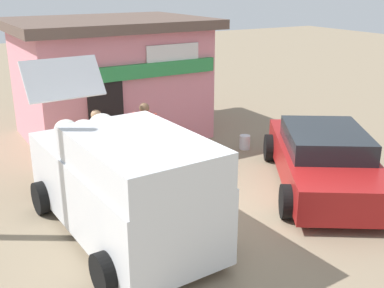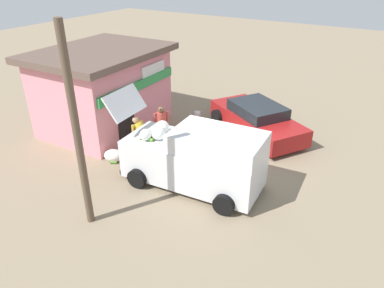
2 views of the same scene
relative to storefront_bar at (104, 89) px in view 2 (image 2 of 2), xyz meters
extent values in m
plane|color=gray|center=(0.18, -5.62, -1.68)|extent=(60.00, 60.00, 0.00)
cube|color=pink|center=(0.00, 0.01, -0.16)|extent=(4.82, 3.70, 3.05)
cube|color=green|center=(0.05, -1.83, 0.45)|extent=(4.48, 0.25, 0.36)
cube|color=black|center=(-0.80, -1.82, -0.68)|extent=(0.90, 0.09, 2.00)
cube|color=white|center=(1.09, -1.78, 0.75)|extent=(1.50, 0.10, 0.60)
cube|color=brown|center=(0.00, 0.01, 1.49)|extent=(5.38, 4.26, 0.25)
cube|color=silver|center=(-1.88, -5.45, -0.88)|extent=(2.10, 4.47, 1.25)
cube|color=silver|center=(-1.82, -6.27, 0.02)|extent=(1.91, 2.82, 0.57)
cube|color=black|center=(-1.72, -7.57, 0.00)|extent=(1.52, 0.19, 0.43)
cube|color=silver|center=(-2.06, -3.01, 0.68)|extent=(1.64, 0.69, 0.79)
ellipsoid|color=silver|center=(-2.11, -4.34, -0.06)|extent=(0.49, 0.41, 0.41)
ellipsoid|color=silver|center=(-1.70, -4.17, -0.05)|extent=(0.51, 0.43, 0.43)
ellipsoid|color=silver|center=(-2.36, -4.02, -0.08)|extent=(0.44, 0.36, 0.36)
cylinder|color=#599630|center=(-2.36, -4.16, -0.20)|extent=(0.14, 0.26, 0.11)
cylinder|color=olive|center=(-2.13, -3.83, -0.18)|extent=(0.24, 0.26, 0.15)
cylinder|color=#64A02E|center=(-2.37, -3.93, -0.19)|extent=(0.25, 0.27, 0.14)
cylinder|color=#57A232|center=(-2.27, -4.04, -0.19)|extent=(0.22, 0.27, 0.15)
cube|color=black|center=(-2.05, -3.23, -1.43)|extent=(1.69, 0.21, 0.16)
cube|color=red|center=(-2.74, -3.28, -0.82)|extent=(0.14, 0.07, 0.20)
cube|color=red|center=(-1.35, -3.17, -0.82)|extent=(0.14, 0.07, 0.20)
cylinder|color=black|center=(-2.73, -6.99, -1.37)|extent=(0.27, 0.65, 0.63)
cylinder|color=black|center=(-0.81, -6.85, -1.37)|extent=(0.27, 0.65, 0.63)
cylinder|color=black|center=(-2.95, -4.04, -1.37)|extent=(0.27, 0.65, 0.63)
cylinder|color=black|center=(-1.03, -3.90, -1.37)|extent=(0.27, 0.65, 0.63)
cube|color=maroon|center=(2.68, -5.74, -1.16)|extent=(3.93, 4.76, 0.68)
cube|color=#1E2328|center=(2.68, -5.74, -0.61)|extent=(2.50, 2.67, 0.43)
cylinder|color=black|center=(1.03, -6.50, -1.35)|extent=(0.54, 0.67, 0.66)
cylinder|color=black|center=(2.70, -7.55, -1.35)|extent=(0.54, 0.67, 0.66)
cylinder|color=black|center=(2.65, -3.93, -1.35)|extent=(0.54, 0.67, 0.66)
cylinder|color=black|center=(4.32, -4.98, -1.35)|extent=(0.54, 0.67, 0.66)
cylinder|color=navy|center=(-0.49, -3.05, -1.26)|extent=(0.15, 0.15, 0.85)
cylinder|color=navy|center=(-0.22, -3.26, -1.26)|extent=(0.15, 0.15, 0.85)
cylinder|color=#CC4C3F|center=(-0.36, -3.16, -0.54)|extent=(0.48, 0.48, 0.60)
sphere|color=brown|center=(-0.36, -3.16, -0.12)|extent=(0.23, 0.23, 0.23)
cylinder|color=#CC4C3F|center=(-0.54, -3.01, -0.52)|extent=(0.09, 0.09, 0.57)
cylinder|color=#CC4C3F|center=(-0.17, -3.31, -0.52)|extent=(0.09, 0.09, 0.57)
cylinder|color=#726047|center=(-1.55, -3.19, -1.26)|extent=(0.15, 0.15, 0.85)
cylinder|color=#726047|center=(-1.21, -3.20, -1.26)|extent=(0.15, 0.15, 0.85)
cylinder|color=gold|center=(-1.37, -3.02, -0.58)|extent=(0.36, 0.64, 0.69)
sphere|color=tan|center=(-1.36, -2.78, -0.24)|extent=(0.23, 0.23, 0.23)
cylinder|color=gold|center=(-1.60, -2.84, -0.62)|extent=(0.09, 0.09, 0.57)
cylinder|color=gold|center=(-1.12, -2.85, -0.62)|extent=(0.09, 0.09, 0.57)
ellipsoid|color=silver|center=(-2.12, -2.28, -1.46)|extent=(0.76, 0.84, 0.45)
cylinder|color=#65A544|center=(-2.09, -2.11, -1.62)|extent=(0.29, 0.34, 0.13)
cylinder|color=#60AF36|center=(-2.03, -2.06, -1.61)|extent=(0.20, 0.29, 0.15)
cylinder|color=#70B03F|center=(-2.25, -2.39, -1.61)|extent=(0.24, 0.27, 0.14)
cylinder|color=silver|center=(2.61, -2.96, -1.50)|extent=(0.28, 0.28, 0.37)
cylinder|color=brown|center=(-4.92, -3.97, 1.03)|extent=(0.20, 0.20, 5.42)
camera|label=1|loc=(-4.43, -12.55, 2.55)|focal=43.78mm
camera|label=2|loc=(-10.23, -10.53, 4.92)|focal=33.83mm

